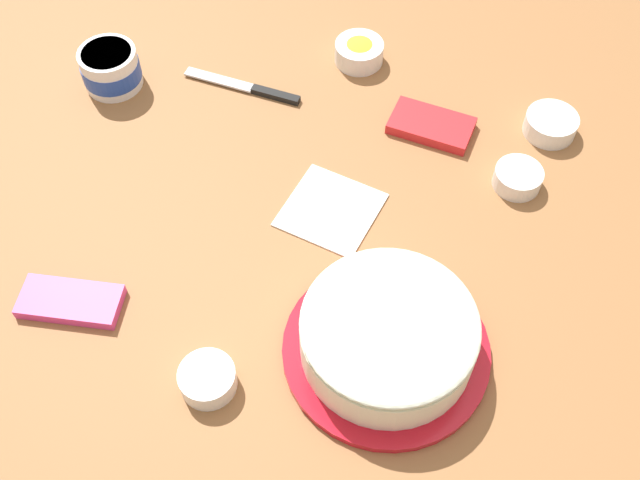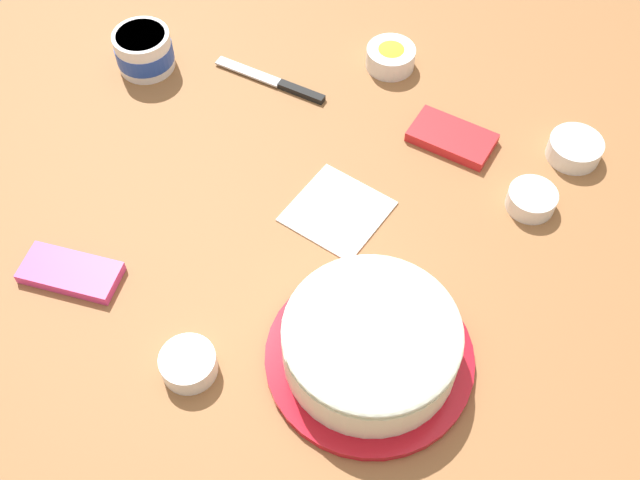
# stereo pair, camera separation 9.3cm
# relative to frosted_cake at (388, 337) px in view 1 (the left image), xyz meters

# --- Properties ---
(ground_plane) EXTENTS (1.54, 1.54, 0.00)m
(ground_plane) POSITION_rel_frosted_cake_xyz_m (-0.19, 0.25, -0.05)
(ground_plane) COLOR #936038
(frosted_cake) EXTENTS (0.31, 0.31, 0.11)m
(frosted_cake) POSITION_rel_frosted_cake_xyz_m (0.00, 0.00, 0.00)
(frosted_cake) COLOR red
(frosted_cake) RESTS_ON ground_plane
(frosting_tub) EXTENTS (0.11, 0.11, 0.08)m
(frosting_tub) POSITION_rel_frosted_cake_xyz_m (-0.58, 0.49, -0.01)
(frosting_tub) COLOR white
(frosting_tub) RESTS_ON ground_plane
(spreading_knife) EXTENTS (0.24, 0.06, 0.01)m
(spreading_knife) POSITION_rel_frosted_cake_xyz_m (-0.32, 0.51, -0.04)
(spreading_knife) COLOR silver
(spreading_knife) RESTS_ON ground_plane
(sprinkle_bowl_yellow) EXTENTS (0.10, 0.10, 0.04)m
(sprinkle_bowl_yellow) POSITION_rel_frosted_cake_xyz_m (-0.13, 0.63, -0.03)
(sprinkle_bowl_yellow) COLOR white
(sprinkle_bowl_yellow) RESTS_ON ground_plane
(sprinkle_bowl_blue) EXTENTS (0.08, 0.08, 0.04)m
(sprinkle_bowl_blue) POSITION_rel_frosted_cake_xyz_m (-0.25, -0.09, -0.03)
(sprinkle_bowl_blue) COLOR white
(sprinkle_bowl_blue) RESTS_ON ground_plane
(sprinkle_bowl_pink) EXTENTS (0.08, 0.08, 0.03)m
(sprinkle_bowl_pink) POSITION_rel_frosted_cake_xyz_m (0.19, 0.36, -0.03)
(sprinkle_bowl_pink) COLOR white
(sprinkle_bowl_pink) RESTS_ON ground_plane
(sprinkle_bowl_green) EXTENTS (0.10, 0.10, 0.04)m
(sprinkle_bowl_green) POSITION_rel_frosted_cake_xyz_m (0.24, 0.50, -0.03)
(sprinkle_bowl_green) COLOR white
(sprinkle_bowl_green) RESTS_ON ground_plane
(candy_box_lower) EXTENTS (0.16, 0.08, 0.02)m
(candy_box_lower) POSITION_rel_frosted_cake_xyz_m (-0.49, 0.00, -0.04)
(candy_box_lower) COLOR #E53D8E
(candy_box_lower) RESTS_ON ground_plane
(candy_box_upper) EXTENTS (0.16, 0.12, 0.02)m
(candy_box_upper) POSITION_rel_frosted_cake_xyz_m (0.03, 0.47, -0.04)
(candy_box_upper) COLOR red
(candy_box_upper) RESTS_ON ground_plane
(paper_napkin) EXTENTS (0.19, 0.19, 0.01)m
(paper_napkin) POSITION_rel_frosted_cake_xyz_m (-0.12, 0.25, -0.05)
(paper_napkin) COLOR white
(paper_napkin) RESTS_ON ground_plane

